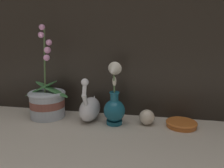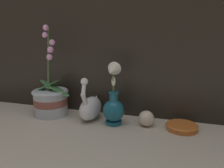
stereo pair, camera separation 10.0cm
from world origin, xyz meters
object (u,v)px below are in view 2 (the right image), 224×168
at_px(amber_dish, 182,126).
at_px(blue_vase, 113,103).
at_px(glass_sphere, 146,118).
at_px(orchid_potted_plant, 51,99).
at_px(swan_figurine, 91,107).

bearing_deg(amber_dish, blue_vase, -173.95).
xyz_separation_m(glass_sphere, amber_dish, (0.15, 0.00, -0.02)).
relative_size(glass_sphere, amber_dish, 0.51).
bearing_deg(amber_dish, orchid_potted_plant, -179.87).
height_order(orchid_potted_plant, glass_sphere, orchid_potted_plant).
distance_m(blue_vase, amber_dish, 0.31).
height_order(swan_figurine, glass_sphere, swan_figurine).
bearing_deg(amber_dish, swan_figurine, 179.91).
bearing_deg(swan_figurine, orchid_potted_plant, -179.45).
relative_size(orchid_potted_plant, glass_sphere, 6.40).
height_order(orchid_potted_plant, blue_vase, orchid_potted_plant).
bearing_deg(glass_sphere, swan_figurine, 178.91).
bearing_deg(swan_figurine, glass_sphere, -1.09).
height_order(blue_vase, glass_sphere, blue_vase).
relative_size(orchid_potted_plant, blue_vase, 1.57).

